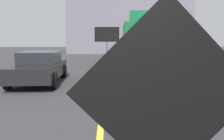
{
  "coord_description": "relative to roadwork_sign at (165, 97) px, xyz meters",
  "views": [
    {
      "loc": [
        0.18,
        -0.46,
        1.96
      ],
      "look_at": [
        0.26,
        5.62,
        1.2
      ],
      "focal_mm": 40.78,
      "sensor_mm": 36.0,
      "label": 1
    }
  ],
  "objects": [
    {
      "name": "lane_center_stripe",
      "position": [
        -0.65,
        4.39,
        -1.47
      ],
      "size": [
        0.14,
        36.0,
        0.01
      ],
      "primitive_type": "cube",
      "color": "yellow",
      "rests_on": "ground"
    },
    {
      "name": "roadwork_sign",
      "position": [
        0.0,
        0.0,
        0.0
      ],
      "size": [
        1.63,
        0.12,
        2.33
      ],
      "color": "#593819",
      "rests_on": "ground"
    },
    {
      "name": "arrow_board_trailer",
      "position": [
        -0.58,
        14.52,
        -0.99
      ],
      "size": [
        1.6,
        1.9,
        2.7
      ],
      "color": "orange",
      "rests_on": "ground"
    },
    {
      "name": "box_truck",
      "position": [
        1.92,
        19.15,
        0.26
      ],
      "size": [
        2.74,
        7.84,
        3.12
      ],
      "color": "black",
      "rests_on": "ground"
    },
    {
      "name": "pickup_car",
      "position": [
        -3.55,
        9.21,
        -0.78
      ],
      "size": [
        2.12,
        4.69,
        1.38
      ],
      "color": "black",
      "rests_on": "ground"
    },
    {
      "name": "highway_guide_sign",
      "position": [
        3.57,
        24.25,
        1.95
      ],
      "size": [
        2.79,
        0.23,
        5.0
      ],
      "color": "gray",
      "rests_on": "ground"
    },
    {
      "name": "far_building_block",
      "position": [
        2.23,
        33.28,
        3.91
      ],
      "size": [
        16.13,
        6.38,
        10.77
      ],
      "primitive_type": "cube",
      "color": "slate",
      "rests_on": "ground"
    },
    {
      "name": "traffic_cone_near_sign",
      "position": [
        -0.21,
        2.2,
        -1.09
      ],
      "size": [
        0.36,
        0.36,
        0.77
      ],
      "color": "black",
      "rests_on": "ground"
    },
    {
      "name": "traffic_cone_mid_lane",
      "position": [
        -0.27,
        5.35,
        -1.11
      ],
      "size": [
        0.36,
        0.36,
        0.73
      ],
      "color": "black",
      "rests_on": "ground"
    },
    {
      "name": "traffic_cone_far_lane",
      "position": [
        -0.21,
        8.37,
        -1.16
      ],
      "size": [
        0.36,
        0.36,
        0.64
      ],
      "color": "black",
      "rests_on": "ground"
    },
    {
      "name": "traffic_cone_curbside",
      "position": [
        -0.31,
        11.49,
        -1.15
      ],
      "size": [
        0.36,
        0.36,
        0.66
      ],
      "color": "black",
      "rests_on": "ground"
    }
  ]
}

